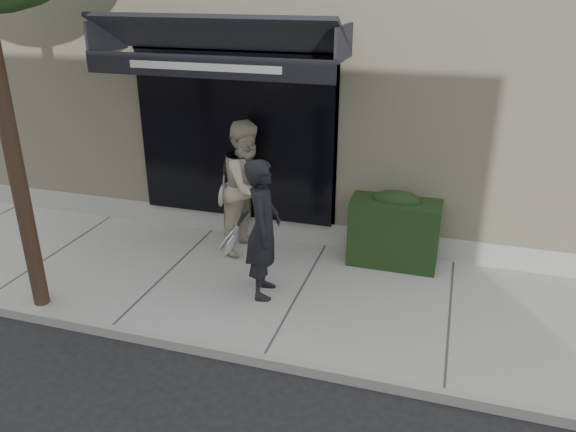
% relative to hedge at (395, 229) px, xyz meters
% --- Properties ---
extents(ground, '(80.00, 80.00, 0.00)m').
position_rel_hedge_xyz_m(ground, '(-1.10, -1.25, -0.66)').
color(ground, black).
rests_on(ground, ground).
extents(sidewalk, '(20.00, 3.00, 0.12)m').
position_rel_hedge_xyz_m(sidewalk, '(-1.10, -1.25, -0.60)').
color(sidewalk, gray).
rests_on(sidewalk, ground).
extents(curb, '(20.00, 0.10, 0.14)m').
position_rel_hedge_xyz_m(curb, '(-1.10, -2.80, -0.59)').
color(curb, gray).
rests_on(curb, ground).
extents(building_facade, '(14.30, 8.04, 5.64)m').
position_rel_hedge_xyz_m(building_facade, '(-1.11, 3.71, 2.08)').
color(building_facade, beige).
rests_on(building_facade, ground).
extents(hedge, '(1.30, 0.70, 1.14)m').
position_rel_hedge_xyz_m(hedge, '(0.00, 0.00, 0.00)').
color(hedge, black).
rests_on(hedge, sidewalk).
extents(pedestrian_front, '(0.78, 0.92, 1.91)m').
position_rel_hedge_xyz_m(pedestrian_front, '(-1.56, -1.45, 0.41)').
color(pedestrian_front, black).
rests_on(pedestrian_front, sidewalk).
extents(pedestrian_back, '(1.02, 1.18, 2.07)m').
position_rel_hedge_xyz_m(pedestrian_back, '(-2.25, -0.18, 0.50)').
color(pedestrian_back, '#ADA58A').
rests_on(pedestrian_back, sidewalk).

